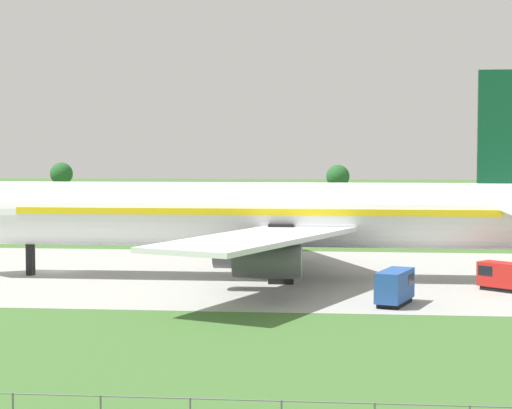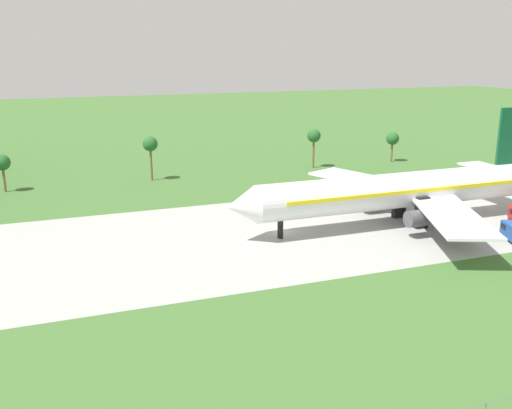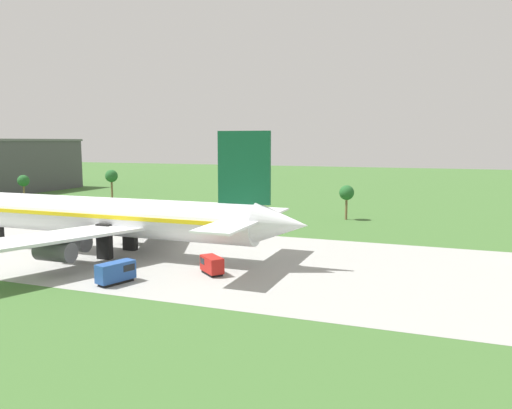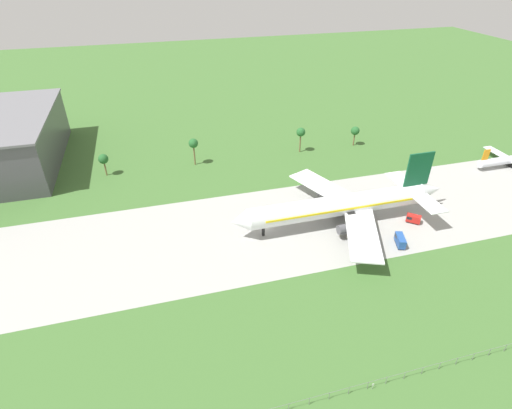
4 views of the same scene
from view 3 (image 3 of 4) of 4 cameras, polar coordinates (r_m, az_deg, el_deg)
ground_plane at (r=105.84m, az=-25.37°, el=-3.81°), size 600.00×600.00×0.00m
taxiway_strip at (r=105.84m, az=-25.37°, el=-3.81°), size 320.00×44.00×0.02m
jet_airliner at (r=87.39m, az=-16.14°, el=-1.39°), size 68.54×52.57×20.56m
baggage_tug at (r=72.46m, az=-5.10°, el=-6.86°), size 4.49×4.25×2.61m
catering_van at (r=70.23m, az=-15.64°, el=-7.43°), size 3.58×5.64×2.91m
palm_tree_row at (r=139.75m, az=-9.67°, el=2.45°), size 104.95×3.60×10.81m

